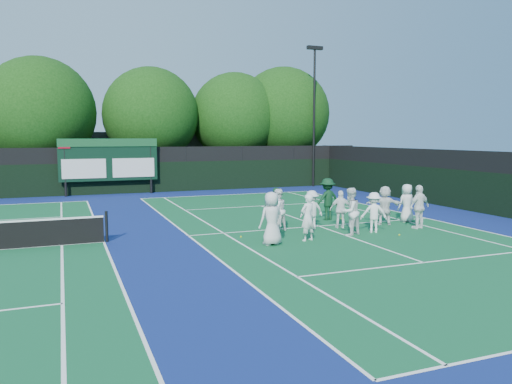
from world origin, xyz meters
name	(u,v)px	position (x,y,z in m)	size (l,w,h in m)	color
ground	(331,231)	(0.00, 0.00, 0.00)	(120.00, 120.00, 0.00)	#1C3A10
court_apron	(175,237)	(-6.00, 1.00, 0.00)	(34.00, 32.00, 0.01)	navy
near_court	(319,226)	(0.00, 1.00, 0.01)	(11.05, 23.85, 0.01)	#125930
back_fence	(125,173)	(-6.00, 16.00, 1.36)	(34.00, 0.08, 3.00)	black
divider_fence_right	(487,186)	(9.00, 1.00, 1.36)	(0.08, 32.00, 3.00)	black
scoreboard	(109,160)	(-7.01, 15.59, 2.19)	(6.00, 0.21, 3.55)	black
clubhouse	(163,157)	(-2.00, 24.00, 2.00)	(18.00, 6.00, 4.00)	#58575C
light_pole_right	(314,100)	(7.50, 15.70, 6.30)	(1.20, 0.30, 10.12)	black
tree_b	(42,115)	(-10.86, 19.58, 5.09)	(7.31, 7.31, 8.93)	black
tree_c	(153,117)	(-3.51, 19.58, 5.04)	(6.79, 6.79, 8.62)	black
tree_d	(236,119)	(2.85, 19.58, 5.02)	(6.63, 6.63, 8.51)	black
tree_e	(285,116)	(6.92, 19.58, 5.29)	(7.27, 7.27, 9.11)	black
tennis_ball_0	(241,237)	(-3.77, 0.00, 0.03)	(0.07, 0.07, 0.07)	#B2C917
tennis_ball_1	(361,218)	(2.76, 2.09, 0.03)	(0.07, 0.07, 0.07)	#B2C917
tennis_ball_2	(399,235)	(1.87, -1.82, 0.03)	(0.07, 0.07, 0.07)	#B2C917
tennis_ball_4	(341,219)	(1.80, 2.20, 0.03)	(0.07, 0.07, 0.07)	#B2C917
player_front_0	(272,219)	(-3.20, -1.55, 0.92)	(0.90, 0.58, 1.83)	silver
player_front_1	(308,218)	(-1.75, -1.39, 0.84)	(0.61, 0.40, 1.68)	white
player_front_2	(350,212)	(0.21, -1.03, 0.89)	(0.87, 0.68, 1.79)	white
player_front_3	(374,213)	(1.32, -0.94, 0.78)	(1.01, 0.58, 1.56)	white
player_front_4	(419,207)	(3.49, -0.92, 0.89)	(1.04, 0.43, 1.77)	white
player_back_0	(277,210)	(-2.03, 0.64, 0.84)	(0.81, 0.63, 1.67)	white
player_back_1	(312,210)	(-0.59, 0.53, 0.78)	(1.01, 0.58, 1.56)	white
player_back_2	(341,209)	(0.64, 0.34, 0.77)	(0.90, 0.37, 1.53)	white
player_back_3	(385,205)	(2.74, 0.35, 0.82)	(1.53, 0.49, 1.65)	white
player_back_4	(407,203)	(4.04, 0.56, 0.83)	(0.81, 0.53, 1.65)	silver
coach_left	(275,206)	(-1.44, 2.21, 0.77)	(0.56, 0.37, 1.55)	#0E351B
coach_right	(327,199)	(1.10, 2.26, 0.93)	(1.20, 0.69, 1.86)	#0E341B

